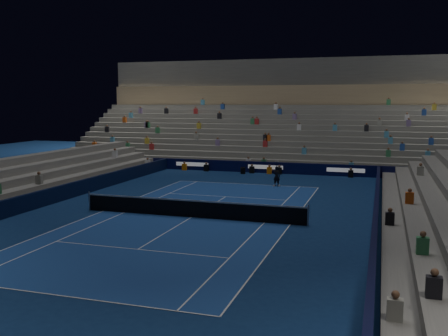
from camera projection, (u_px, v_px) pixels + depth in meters
ground at (191, 217)px, 27.74m from camera, size 90.00×90.00×0.00m
court_surface at (191, 217)px, 27.74m from camera, size 10.97×23.77×0.01m
sponsor_barrier_far at (266, 167)px, 45.17m from camera, size 44.00×0.25×1.00m
sponsor_barrier_east at (375, 221)px, 24.79m from camera, size 0.25×37.00×1.00m
sponsor_barrier_west at (42, 199)px, 30.55m from camera, size 0.25×37.00×1.00m
grandstand_main at (285, 130)px, 53.70m from camera, size 44.00×15.20×11.20m
tennis_net at (191, 208)px, 27.67m from camera, size 12.90×0.10×1.10m
tennis_player at (277, 176)px, 37.91m from camera, size 0.62×0.47×1.53m
broadcast_camera at (243, 170)px, 44.70m from camera, size 0.56×0.93×0.56m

